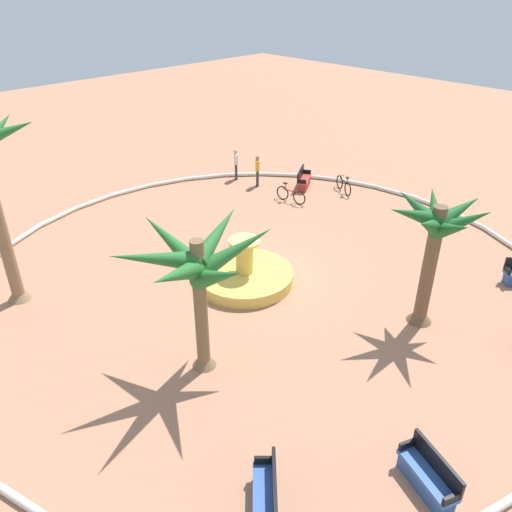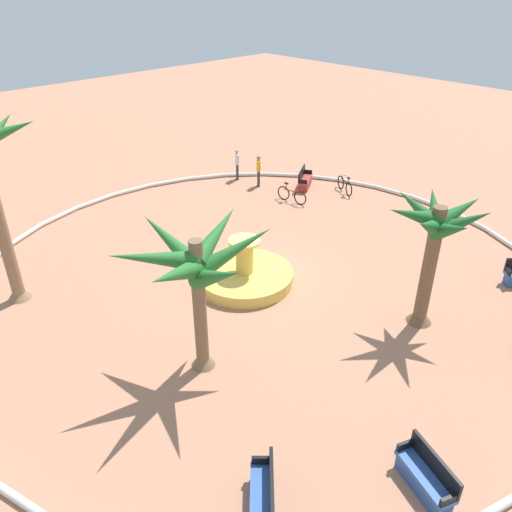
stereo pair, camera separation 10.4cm
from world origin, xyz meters
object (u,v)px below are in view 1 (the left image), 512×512
Objects in this scene: person_cyclist_photo at (236,163)px; bench_southwest at (428,477)px; palm_tree_by_curb at (435,233)px; palm_tree_mid_plaza at (197,267)px; bicycle_red_frame at (344,185)px; person_cyclist_helmet at (257,169)px; fountain at (245,276)px; bench_north at (304,181)px; bicycle_by_lamppost at (291,195)px; bench_west at (266,498)px.

bench_southwest is at bearing 150.18° from person_cyclist_photo.
palm_tree_by_curb is 1.00× the size of palm_tree_mid_plaza.
palm_tree_by_curb is 11.45m from bicycle_red_frame.
fountain is at bearing 132.77° from person_cyclist_helmet.
palm_tree_mid_plaza is 7.39m from bench_southwest.
bench_north is 0.97× the size of bench_southwest.
palm_tree_mid_plaza is at bearing 133.98° from person_cyclist_photo.
bicycle_red_frame and bicycle_by_lamppost have the same top height.
fountain is 2.13× the size of person_cyclist_photo.
palm_tree_mid_plaza is 2.72× the size of bench_north.
fountain is at bearing -18.01° from bench_southwest.
bench_north is at bearing -66.50° from bicycle_by_lamppost.
bicycle_by_lamppost is at bearing -36.74° from bench_southwest.
bench_north is 1.05× the size of bicycle_red_frame.
palm_tree_by_curb is 9.00m from bench_west.
bicycle_red_frame is (9.72, -15.52, 0.04)m from bench_west.
bench_west is at bearing 130.51° from bicycle_by_lamppost.
bicycle_red_frame is (5.23, -13.60, -3.00)m from palm_tree_mid_plaza.
fountain is 2.39× the size of bench_west.
person_cyclist_photo is at bearing -40.60° from fountain.
palm_tree_by_curb reaches higher than bicycle_by_lamppost.
fountain is at bearing 119.58° from bicycle_by_lamppost.
bicycle_red_frame is 5.95m from person_cyclist_photo.
bench_north is (4.63, -8.61, 0.07)m from fountain.
bench_north is 2.10m from bicycle_by_lamppost.
palm_tree_by_curb is at bearing -58.36° from bench_southwest.
person_cyclist_helmet is (1.84, 1.61, 0.59)m from bench_north.
bench_west is at bearing 156.89° from palm_tree_mid_plaza.
fountain reaches higher than bench_north.
bench_west is at bearing 53.70° from bench_southwest.
person_cyclist_photo reaches higher than bench_north.
person_cyclist_helmet is at bearing -6.64° from bicycle_by_lamppost.
fountain is 2.09× the size of bicycle_by_lamppost.
bicycle_red_frame is (8.51, -7.09, -2.88)m from palm_tree_by_curb.
bench_north is at bearing -51.38° from bench_west.
palm_tree_by_curb is 12.40m from bench_north.
fountain is at bearing 105.99° from bicycle_red_frame.
fountain reaches higher than person_cyclist_photo.
bench_west is at bearing 122.07° from bicycle_red_frame.
bench_north is at bearing 27.85° from bicycle_red_frame.
bench_west is 18.65m from person_cyclist_helmet.
person_cyclist_helmet is at bearing -50.86° from palm_tree_mid_plaza.
palm_tree_by_curb is at bearing 162.48° from person_cyclist_photo.
bicycle_red_frame is 0.92× the size of person_cyclist_photo.
bench_north is at bearing -138.81° from person_cyclist_helmet.
fountain is 0.81× the size of palm_tree_by_curb.
person_cyclist_helmet reaches higher than bench_north.
person_cyclist_photo is (17.13, -9.82, 0.60)m from bench_southwest.
bicycle_by_lamppost is at bearing -49.49° from bench_west.
palm_tree_by_curb reaches higher than fountain.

